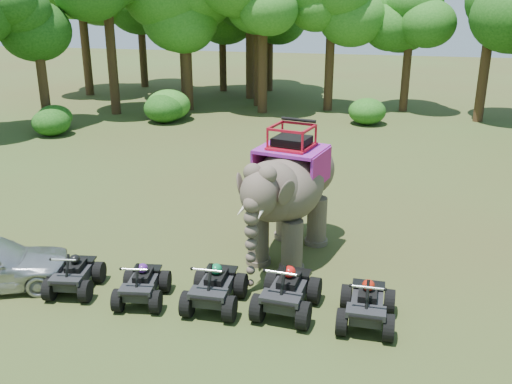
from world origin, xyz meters
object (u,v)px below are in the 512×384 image
atv_1 (142,280)px  atv_2 (215,282)px  atv_4 (367,299)px  atv_3 (287,286)px  atv_0 (74,270)px  elephant (289,191)px

atv_1 → atv_2: atv_2 is taller
atv_4 → atv_3: bearing=176.6°
atv_3 → atv_0: bearing=-173.1°
atv_0 → atv_2: (3.66, 0.04, 0.07)m
atv_1 → atv_4: 5.38m
elephant → atv_0: (-4.91, -3.30, -1.35)m
atv_4 → atv_0: bearing=-178.8°
atv_1 → atv_2: (1.80, 0.14, 0.07)m
atv_1 → atv_2: bearing=-3.5°
atv_0 → atv_4: (7.24, 0.03, 0.06)m
atv_0 → atv_2: 3.66m
elephant → atv_3: 3.40m
elephant → atv_1: elephant is taller
atv_1 → atv_4: size_ratio=0.90×
elephant → atv_1: 4.76m
atv_2 → atv_3: 1.74m
atv_3 → atv_4: 1.85m
atv_1 → atv_4: bearing=-6.6°
atv_2 → atv_4: 3.58m
atv_1 → elephant: bearing=40.1°
atv_2 → atv_0: bearing=-179.8°
elephant → atv_3: elephant is taller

